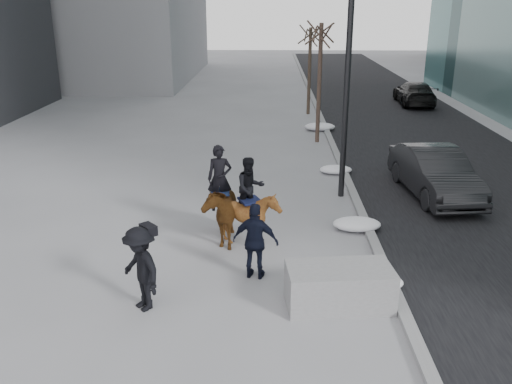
{
  "coord_description": "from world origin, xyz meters",
  "views": [
    {
      "loc": [
        0.34,
        -11.16,
        5.86
      ],
      "look_at": [
        0.0,
        1.2,
        1.5
      ],
      "focal_mm": 38.0,
      "sensor_mm": 36.0,
      "label": 1
    }
  ],
  "objects_px": {
    "planter": "(339,287)",
    "car_near": "(435,173)",
    "mounted_left": "(220,206)",
    "mounted_right": "(250,212)"
  },
  "relations": [
    {
      "from": "car_near",
      "to": "mounted_left",
      "type": "height_order",
      "value": "mounted_left"
    },
    {
      "from": "mounted_right",
      "to": "car_near",
      "type": "bearing_deg",
      "value": 34.43
    },
    {
      "from": "planter",
      "to": "mounted_left",
      "type": "relative_size",
      "value": 0.85
    },
    {
      "from": "mounted_left",
      "to": "car_near",
      "type": "bearing_deg",
      "value": 29.02
    },
    {
      "from": "planter",
      "to": "car_near",
      "type": "xyz_separation_m",
      "value": [
        3.78,
        6.75,
        0.34
      ]
    },
    {
      "from": "planter",
      "to": "car_near",
      "type": "relative_size",
      "value": 0.46
    },
    {
      "from": "car_near",
      "to": "mounted_right",
      "type": "xyz_separation_m",
      "value": [
        -5.7,
        -3.9,
        0.16
      ]
    },
    {
      "from": "car_near",
      "to": "mounted_right",
      "type": "relative_size",
      "value": 2.02
    },
    {
      "from": "mounted_right",
      "to": "planter",
      "type": "bearing_deg",
      "value": -56.06
    },
    {
      "from": "mounted_left",
      "to": "mounted_right",
      "type": "relative_size",
      "value": 1.09
    }
  ]
}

